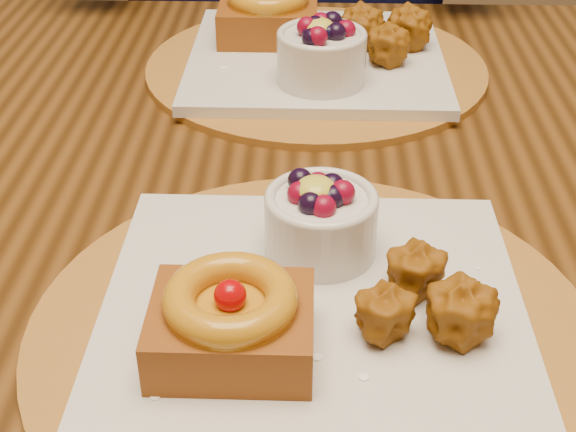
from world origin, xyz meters
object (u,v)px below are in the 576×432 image
object	(u,v)px
place_setting_far	(314,50)
chair_far	(294,85)
place_setting_near	(310,305)
dining_table	(313,238)

from	to	relation	value
place_setting_far	chair_far	distance (m)	0.63
place_setting_near	place_setting_far	distance (m)	0.43
dining_table	place_setting_far	xyz separation A→B (m)	(-0.00, 0.21, 0.10)
dining_table	chair_far	world-z (taller)	chair_far
dining_table	chair_far	bearing A→B (deg)	92.88
place_setting_far	chair_far	xyz separation A→B (m)	(-0.04, 0.56, -0.29)
place_setting_near	chair_far	world-z (taller)	chair_far
dining_table	place_setting_near	distance (m)	0.24
place_setting_far	chair_far	world-z (taller)	chair_far
dining_table	place_setting_near	bearing A→B (deg)	-90.53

